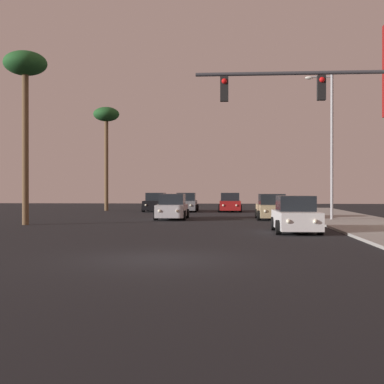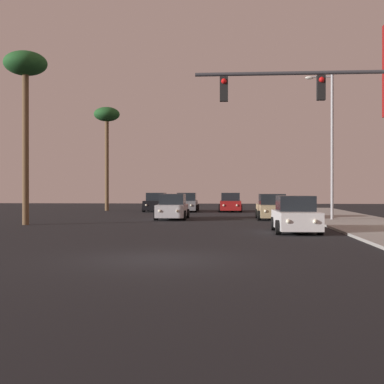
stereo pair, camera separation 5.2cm
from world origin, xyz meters
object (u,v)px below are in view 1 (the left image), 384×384
car_tan (272,208)px  car_silver (172,208)px  palm_tree_near (25,74)px  car_black (156,203)px  car_red (230,203)px  traffic_light_mast (334,114)px  car_white (296,216)px  car_grey (186,203)px  street_lamp (330,139)px  palm_tree_far (106,121)px

car_tan → car_silver: (-6.58, -0.32, 0.00)m
car_tan → palm_tree_near: bearing=23.2°
car_black → car_red: same height
traffic_light_mast → car_silver: bearing=116.2°
car_white → car_grey: 23.48m
traffic_light_mast → palm_tree_near: (-15.16, 9.26, 3.69)m
car_black → car_tan: same height
car_tan → car_black: bearing=-53.7°
car_grey → street_lamp: street_lamp is taller
car_black → car_red: bearing=178.4°
car_silver → palm_tree_far: palm_tree_far is taller
car_silver → palm_tree_near: bearing=39.1°
car_black → palm_tree_far: 9.11m
car_grey → palm_tree_far: (-7.61, 1.75, 7.63)m
car_black → car_silver: (2.87, -12.49, 0.00)m
car_grey → palm_tree_near: 21.14m
traffic_light_mast → street_lamp: bearing=80.3°
traffic_light_mast → car_tan: bearing=93.8°
car_white → palm_tree_near: 16.83m
car_white → street_lamp: bearing=-111.0°
car_white → car_silver: same height
car_tan → palm_tree_near: size_ratio=0.45×
traffic_light_mast → palm_tree_near: size_ratio=0.74×
car_tan → palm_tree_near: palm_tree_near is taller
car_red → car_grey: 3.89m
car_white → palm_tree_far: bearing=-60.4°
car_black → car_red: size_ratio=1.00×
car_black → palm_tree_near: 20.73m
car_tan → car_white: bearing=89.9°
street_lamp → palm_tree_near: size_ratio=0.93×
car_grey → car_red: bearing=-177.1°
car_white → palm_tree_near: palm_tree_near is taller
car_black → traffic_light_mast: traffic_light_mast is taller
car_red → car_white: 22.92m
traffic_light_mast → palm_tree_near: 18.14m
car_red → traffic_light_mast: (3.82, -27.79, 3.96)m
car_red → palm_tree_near: size_ratio=0.45×
street_lamp → palm_tree_near: 18.45m
car_black → palm_tree_far: palm_tree_far is taller
car_silver → street_lamp: (10.01, -1.54, 4.36)m
car_tan → car_grey: 13.48m
street_lamp → palm_tree_far: (-17.70, 15.34, 3.27)m
traffic_light_mast → street_lamp: street_lamp is taller
car_black → traffic_light_mast: (10.49, -27.95, 3.96)m
palm_tree_near → car_black: bearing=76.0°
traffic_light_mast → car_red: bearing=97.8°
car_tan → palm_tree_near: 17.33m
palm_tree_near → car_white: bearing=-16.2°
car_grey → car_silver: same height
car_black → car_red: 6.68m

